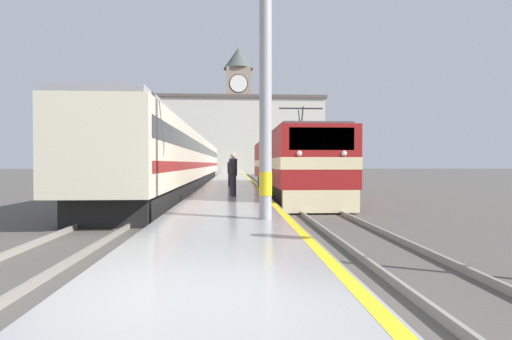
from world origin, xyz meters
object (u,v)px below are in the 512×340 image
object	(u,v)px
catenary_mast	(268,84)
clock_tower	(238,106)
person_on_platform	(233,173)
locomotive_train	(288,165)
passenger_train	(188,160)
second_waiting_passenger	(230,172)

from	to	relation	value
catenary_mast	clock_tower	bearing A→B (deg)	89.96
catenary_mast	person_on_platform	xyz separation A→B (m)	(-0.89, 7.10, -2.44)
locomotive_train	catenary_mast	xyz separation A→B (m)	(-2.22, -12.61, 2.09)
locomotive_train	clock_tower	world-z (taller)	clock_tower
passenger_train	clock_tower	xyz separation A→B (m)	(4.57, 45.60, 10.88)
locomotive_train	clock_tower	bearing A→B (deg)	92.28
locomotive_train	passenger_train	xyz separation A→B (m)	(-6.75, 9.17, 0.34)
locomotive_train	catenary_mast	world-z (taller)	catenary_mast
catenary_mast	passenger_train	bearing A→B (deg)	101.73
locomotive_train	catenary_mast	bearing A→B (deg)	-100.00
person_on_platform	second_waiting_passenger	xyz separation A→B (m)	(-0.19, 7.29, -0.09)
passenger_train	catenary_mast	distance (m)	22.32
clock_tower	person_on_platform	bearing A→B (deg)	-90.89
passenger_train	second_waiting_passenger	size ratio (longest dim) A/B	25.10
locomotive_train	person_on_platform	bearing A→B (deg)	-119.49
passenger_train	catenary_mast	world-z (taller)	catenary_mast
clock_tower	passenger_train	bearing A→B (deg)	-95.73
passenger_train	catenary_mast	bearing A→B (deg)	-78.27
passenger_train	person_on_platform	world-z (taller)	passenger_train
second_waiting_passenger	catenary_mast	bearing A→B (deg)	-85.67
catenary_mast	second_waiting_passenger	bearing A→B (deg)	94.33
person_on_platform	clock_tower	world-z (taller)	clock_tower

